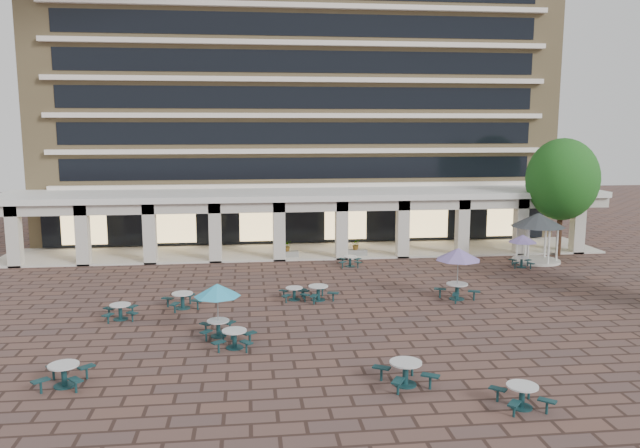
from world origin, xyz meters
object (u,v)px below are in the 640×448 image
(picnic_table_0, at_px, (64,373))
(picnic_table_2, at_px, (406,371))
(picnic_table_1, at_px, (234,337))
(planter_right, at_px, (356,250))
(gazebo, at_px, (538,225))
(planter_left, at_px, (287,251))

(picnic_table_0, xyz_separation_m, picnic_table_2, (11.80, -1.26, 0.03))
(picnic_table_1, bearing_deg, planter_right, 72.17)
(planter_right, bearing_deg, picnic_table_2, -95.30)
(picnic_table_0, bearing_deg, planter_right, 59.27)
(picnic_table_0, distance_m, picnic_table_2, 11.87)
(picnic_table_1, height_order, picnic_table_2, picnic_table_2)
(picnic_table_2, height_order, gazebo, gazebo)
(picnic_table_1, xyz_separation_m, planter_left, (3.25, 17.06, 0.05))
(planter_left, bearing_deg, picnic_table_2, -82.69)
(picnic_table_1, distance_m, gazebo, 24.27)
(picnic_table_0, height_order, planter_left, planter_left)
(picnic_table_0, height_order, gazebo, gazebo)
(planter_left, xyz_separation_m, planter_right, (4.74, 0.00, -0.01))
(picnic_table_1, xyz_separation_m, picnic_table_2, (6.00, -4.38, 0.05))
(gazebo, bearing_deg, planter_right, 165.85)
(picnic_table_1, height_order, planter_left, planter_left)
(picnic_table_2, relative_size, gazebo, 0.63)
(picnic_table_0, height_order, planter_right, planter_right)
(picnic_table_0, relative_size, picnic_table_1, 1.01)
(picnic_table_0, relative_size, planter_left, 1.24)
(picnic_table_0, height_order, picnic_table_2, picnic_table_2)
(picnic_table_0, xyz_separation_m, gazebo, (25.43, 17.25, 1.97))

